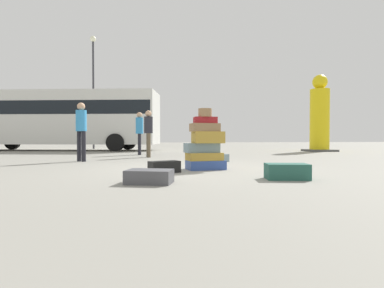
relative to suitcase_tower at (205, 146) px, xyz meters
The scene contains 12 objects.
ground_plane 0.68m from the suitcase_tower, 150.70° to the left, with size 80.00×80.00×0.00m, color gray.
suitcase_tower is the anchor object (origin of this frame).
suitcase_teal_upright_blue 2.03m from the suitcase_tower, 58.79° to the right, with size 0.67×0.39×0.26m, color #26594C.
suitcase_black_right_side 1.09m from the suitcase_tower, 152.07° to the right, with size 0.58×0.29×0.23m, color black.
suitcase_slate_white_trunk 2.18m from the suitcase_tower, 71.48° to the left, with size 0.73×0.40×0.21m, color gray.
suitcase_charcoal_foreground_near 2.22m from the suitcase_tower, 123.07° to the right, with size 0.67×0.43×0.20m, color #4C4C51.
person_bearded_onlooker 6.12m from the suitcase_tower, 104.52° to the left, with size 0.30×0.34×1.71m.
person_tourist_with_camera 4.49m from the suitcase_tower, 105.30° to the left, with size 0.30×0.34×1.64m.
person_passerby_in_red 4.14m from the suitcase_tower, 138.93° to the left, with size 0.30×0.30×1.69m.
yellow_dummy_statue 10.85m from the suitcase_tower, 46.46° to the left, with size 1.32×1.32×3.88m.
parked_bus 12.64m from the suitcase_tower, 118.43° to the left, with size 11.01×4.53×3.15m.
lamp_post 14.43m from the suitcase_tower, 109.04° to the left, with size 0.36×0.36×7.00m.
Camera 1 is at (-0.84, -6.55, 0.67)m, focal length 28.18 mm.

